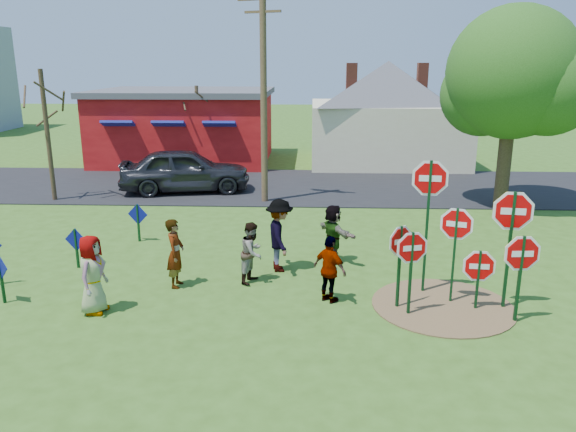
% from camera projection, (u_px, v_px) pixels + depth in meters
% --- Properties ---
extents(ground, '(120.00, 120.00, 0.00)m').
position_uv_depth(ground, '(251.00, 286.00, 13.94)').
color(ground, '#325418').
rests_on(ground, ground).
extents(road, '(120.00, 7.50, 0.04)m').
position_uv_depth(road, '(278.00, 186.00, 25.01)').
color(road, black).
rests_on(road, ground).
extents(dirt_patch, '(3.20, 3.20, 0.03)m').
position_uv_depth(dirt_patch, '(442.00, 306.00, 12.79)').
color(dirt_patch, brown).
rests_on(dirt_patch, ground).
extents(red_building, '(9.40, 7.69, 3.90)m').
position_uv_depth(red_building, '(186.00, 125.00, 30.96)').
color(red_building, maroon).
rests_on(red_building, ground).
extents(cream_house, '(9.40, 9.40, 6.50)m').
position_uv_depth(cream_house, '(387.00, 108.00, 30.27)').
color(cream_house, beige).
rests_on(cream_house, ground).
extents(stop_sign_a, '(0.93, 0.25, 2.03)m').
position_uv_depth(stop_sign_a, '(412.00, 255.00, 12.02)').
color(stop_sign_a, '#0F3719').
rests_on(stop_sign_a, ground).
extents(stop_sign_b, '(1.13, 0.17, 3.37)m').
position_uv_depth(stop_sign_b, '(429.00, 192.00, 12.96)').
color(stop_sign_b, '#0F3719').
rests_on(stop_sign_b, ground).
extents(stop_sign_c, '(0.95, 0.34, 2.38)m').
position_uv_depth(stop_sign_c, '(456.00, 234.00, 12.59)').
color(stop_sign_c, '#0F3719').
rests_on(stop_sign_c, ground).
extents(stop_sign_d, '(1.18, 0.17, 2.86)m').
position_uv_depth(stop_sign_d, '(512.00, 221.00, 12.19)').
color(stop_sign_d, '#0F3719').
rests_on(stop_sign_d, ground).
extents(stop_sign_e, '(0.98, 0.10, 1.52)m').
position_uv_depth(stop_sign_e, '(479.00, 269.00, 12.40)').
color(stop_sign_e, '#0F3719').
rests_on(stop_sign_e, ground).
extents(stop_sign_f, '(1.05, 0.10, 2.07)m').
position_uv_depth(stop_sign_f, '(522.00, 259.00, 11.67)').
color(stop_sign_f, '#0F3719').
rests_on(stop_sign_f, ground).
extents(stop_sign_g, '(0.74, 0.57, 2.05)m').
position_uv_depth(stop_sign_g, '(400.00, 248.00, 12.36)').
color(stop_sign_g, '#0F3719').
rests_on(stop_sign_g, ground).
extents(blue_diamond_a, '(0.54, 0.36, 1.21)m').
position_uv_depth(blue_diamond_a, '(1.00, 272.00, 12.79)').
color(blue_diamond_a, '#0F3719').
rests_on(blue_diamond_a, ground).
extents(blue_diamond_c, '(0.63, 0.15, 1.11)m').
position_uv_depth(blue_diamond_c, '(76.00, 244.00, 15.01)').
color(blue_diamond_c, '#0F3719').
rests_on(blue_diamond_c, ground).
extents(blue_diamond_d, '(0.65, 0.16, 1.20)m').
position_uv_depth(blue_diamond_d, '(138.00, 218.00, 17.22)').
color(blue_diamond_d, '#0F3719').
rests_on(blue_diamond_d, ground).
extents(person_a, '(0.66, 0.93, 1.79)m').
position_uv_depth(person_a, '(92.00, 274.00, 12.27)').
color(person_a, '#364383').
rests_on(person_a, ground).
extents(person_b, '(0.42, 0.64, 1.73)m').
position_uv_depth(person_b, '(175.00, 253.00, 13.72)').
color(person_b, '#287472').
rests_on(person_b, ground).
extents(person_c, '(0.81, 0.91, 1.56)m').
position_uv_depth(person_c, '(252.00, 252.00, 14.03)').
color(person_c, brown).
rests_on(person_c, ground).
extents(person_d, '(0.96, 1.38, 1.95)m').
position_uv_depth(person_d, '(280.00, 235.00, 14.75)').
color(person_d, '#353439').
rests_on(person_d, ground).
extents(person_e, '(0.94, 0.91, 1.58)m').
position_uv_depth(person_e, '(330.00, 270.00, 12.84)').
color(person_e, '#4B2C5B').
rests_on(person_e, ground).
extents(person_f, '(1.25, 1.53, 1.64)m').
position_uv_depth(person_f, '(333.00, 234.00, 15.41)').
color(person_f, '#1D4D31').
rests_on(person_f, ground).
extents(suv, '(5.69, 3.13, 1.84)m').
position_uv_depth(suv, '(185.00, 170.00, 23.66)').
color(suv, '#313237').
rests_on(suv, road).
extents(utility_pole, '(1.91, 0.77, 8.12)m').
position_uv_depth(utility_pole, '(264.00, 92.00, 21.14)').
color(utility_pole, '#4C3823').
rests_on(utility_pole, ground).
extents(leafy_tree, '(5.18, 4.73, 7.36)m').
position_uv_depth(leafy_tree, '(516.00, 80.00, 20.05)').
color(leafy_tree, '#382819').
rests_on(leafy_tree, ground).
extents(bare_tree_west, '(1.80, 1.80, 5.12)m').
position_uv_depth(bare_tree_west, '(46.00, 117.00, 21.60)').
color(bare_tree_west, '#382819').
rests_on(bare_tree_west, ground).
extents(bare_tree_east, '(1.80, 1.80, 4.24)m').
position_uv_depth(bare_tree_east, '(198.00, 117.00, 27.62)').
color(bare_tree_east, '#382819').
rests_on(bare_tree_east, ground).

